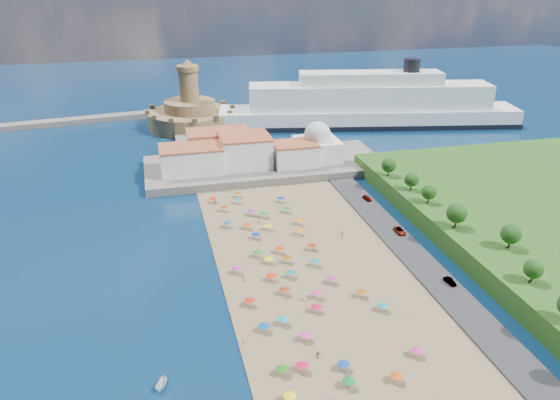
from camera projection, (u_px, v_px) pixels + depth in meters
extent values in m
plane|color=#071938|center=(288.00, 267.00, 141.75)|extent=(700.00, 700.00, 0.00)
cube|color=#59544C|center=(265.00, 166.00, 208.35)|extent=(90.00, 36.00, 3.00)
cube|color=#59544C|center=(198.00, 144.00, 234.79)|extent=(18.00, 70.00, 2.40)
cube|color=silver|center=(191.00, 160.00, 196.24)|extent=(22.00, 14.00, 9.00)
cube|color=silver|center=(245.00, 151.00, 202.02)|extent=(18.00, 16.00, 11.00)
cube|color=silver|center=(295.00, 155.00, 203.01)|extent=(16.00, 12.00, 8.00)
cube|color=silver|center=(219.00, 145.00, 211.14)|extent=(24.00, 14.00, 10.00)
cube|color=silver|center=(317.00, 149.00, 208.77)|extent=(16.00, 16.00, 8.00)
sphere|color=silver|center=(318.00, 134.00, 206.38)|extent=(10.00, 10.00, 10.00)
cylinder|color=silver|center=(318.00, 125.00, 204.86)|extent=(1.20, 1.20, 1.60)
cylinder|color=olive|center=(191.00, 119.00, 260.39)|extent=(40.00, 40.00, 8.00)
cylinder|color=olive|center=(190.00, 106.00, 257.80)|extent=(24.00, 24.00, 5.00)
cylinder|color=olive|center=(189.00, 86.00, 254.01)|extent=(9.00, 9.00, 14.00)
cylinder|color=olive|center=(187.00, 68.00, 250.75)|extent=(10.40, 10.40, 2.40)
cone|color=olive|center=(187.00, 62.00, 249.67)|extent=(6.00, 6.00, 3.00)
cube|color=black|center=(368.00, 123.00, 265.09)|extent=(145.66, 48.47, 2.32)
cube|color=white|center=(368.00, 117.00, 263.84)|extent=(144.61, 47.89, 8.59)
cube|color=white|center=(370.00, 96.00, 259.85)|extent=(115.76, 38.69, 11.46)
cube|color=white|center=(371.00, 78.00, 256.42)|extent=(68.16, 25.85, 5.73)
cylinder|color=black|center=(412.00, 65.00, 255.02)|extent=(7.64, 7.64, 5.73)
cylinder|color=gray|center=(264.00, 215.00, 168.07)|extent=(0.07, 0.07, 2.00)
cone|color=#14722E|center=(264.00, 212.00, 167.71)|extent=(2.50, 2.50, 0.60)
cylinder|color=gray|center=(383.00, 308.00, 122.76)|extent=(0.07, 0.07, 2.00)
cone|color=#108094|center=(383.00, 304.00, 122.40)|extent=(2.50, 2.50, 0.60)
cylinder|color=gray|center=(236.00, 270.00, 137.65)|extent=(0.07, 0.07, 2.00)
cone|color=#B42693|center=(236.00, 267.00, 137.29)|extent=(2.50, 2.50, 0.60)
cylinder|color=gray|center=(299.00, 222.00, 163.49)|extent=(0.07, 0.07, 2.00)
cone|color=orange|center=(299.00, 219.00, 163.14)|extent=(2.50, 2.50, 0.60)
cylinder|color=gray|center=(305.00, 337.00, 113.02)|extent=(0.07, 0.07, 2.00)
cone|color=#CC2B8A|center=(305.00, 334.00, 112.66)|extent=(2.50, 2.50, 0.60)
cylinder|color=gray|center=(283.00, 371.00, 103.62)|extent=(0.07, 0.07, 2.00)
cone|color=#247214|center=(283.00, 368.00, 103.26)|extent=(2.50, 2.50, 0.60)
cylinder|color=gray|center=(331.00, 280.00, 133.33)|extent=(0.07, 0.07, 2.00)
cone|color=#A92477|center=(332.00, 277.00, 132.98)|extent=(2.50, 2.50, 0.60)
cylinder|color=gray|center=(287.00, 210.00, 171.44)|extent=(0.07, 0.07, 2.00)
cone|color=#157740|center=(287.00, 207.00, 171.08)|extent=(2.50, 2.50, 0.60)
cylinder|color=gray|center=(247.00, 226.00, 160.75)|extent=(0.07, 0.07, 2.00)
cone|color=red|center=(247.00, 224.00, 160.39)|extent=(2.50, 2.50, 0.60)
cylinder|color=gray|center=(264.00, 328.00, 115.84)|extent=(0.07, 0.07, 2.00)
cone|color=#0A478E|center=(264.00, 325.00, 115.48)|extent=(2.50, 2.50, 0.60)
cylinder|color=gray|center=(287.00, 260.00, 142.60)|extent=(0.07, 0.07, 2.00)
cone|color=#884C0C|center=(287.00, 257.00, 142.24)|extent=(2.50, 2.50, 0.60)
cylinder|color=gray|center=(291.00, 275.00, 135.82)|extent=(0.07, 0.07, 2.00)
cone|color=#0D7A65|center=(291.00, 271.00, 135.46)|extent=(2.50, 2.50, 0.60)
cylinder|color=gray|center=(290.00, 398.00, 97.19)|extent=(0.07, 0.07, 2.00)
cone|color=yellow|center=(290.00, 394.00, 96.84)|extent=(2.50, 2.50, 0.60)
cylinder|color=gray|center=(417.00, 353.00, 108.52)|extent=(0.07, 0.07, 2.00)
cone|color=#C42A6D|center=(417.00, 349.00, 108.16)|extent=(2.50, 2.50, 0.60)
cylinder|color=gray|center=(281.00, 200.00, 178.75)|extent=(0.07, 0.07, 2.00)
cone|color=#0E1EB7|center=(281.00, 197.00, 178.39)|extent=(2.50, 2.50, 0.60)
cylinder|color=gray|center=(213.00, 200.00, 178.54)|extent=(0.07, 0.07, 2.00)
cone|color=red|center=(213.00, 198.00, 178.18)|extent=(2.50, 2.50, 0.60)
cylinder|color=gray|center=(315.00, 263.00, 141.06)|extent=(0.07, 0.07, 2.00)
cone|color=#0F7B8E|center=(315.00, 260.00, 140.71)|extent=(2.50, 2.50, 0.60)
cylinder|color=gray|center=(312.00, 247.00, 148.91)|extent=(0.07, 0.07, 2.00)
cone|color=maroon|center=(312.00, 244.00, 148.55)|extent=(2.50, 2.50, 0.60)
cylinder|color=gray|center=(396.00, 378.00, 101.86)|extent=(0.07, 0.07, 2.00)
cone|color=#CF4910|center=(397.00, 375.00, 101.51)|extent=(2.50, 2.50, 0.60)
cylinder|color=gray|center=(251.00, 213.00, 169.56)|extent=(0.07, 0.07, 2.00)
cone|color=purple|center=(251.00, 210.00, 169.20)|extent=(2.50, 2.50, 0.60)
cylinder|color=gray|center=(271.00, 278.00, 134.46)|extent=(0.07, 0.07, 2.00)
cone|color=red|center=(271.00, 275.00, 134.10)|extent=(2.50, 2.50, 0.60)
cylinder|color=gray|center=(256.00, 236.00, 154.98)|extent=(0.07, 0.07, 2.00)
cone|color=#0C249F|center=(256.00, 233.00, 154.62)|extent=(2.50, 2.50, 0.60)
cylinder|color=gray|center=(302.00, 368.00, 104.53)|extent=(0.07, 0.07, 2.00)
cone|color=#CA103E|center=(302.00, 364.00, 104.17)|extent=(2.50, 2.50, 0.60)
cylinder|color=gray|center=(238.00, 195.00, 182.75)|extent=(0.07, 0.07, 2.00)
cone|color=#7C560B|center=(238.00, 192.00, 182.39)|extent=(2.50, 2.50, 0.60)
cylinder|color=gray|center=(317.00, 295.00, 127.43)|extent=(0.07, 0.07, 2.00)
cone|color=#CC2B76|center=(317.00, 292.00, 127.07)|extent=(2.50, 2.50, 0.60)
cylinder|color=gray|center=(227.00, 225.00, 161.74)|extent=(0.07, 0.07, 2.00)
cone|color=navy|center=(227.00, 222.00, 161.38)|extent=(2.50, 2.50, 0.60)
cylinder|color=gray|center=(224.00, 209.00, 172.21)|extent=(0.07, 0.07, 2.00)
cone|color=#94350D|center=(224.00, 206.00, 171.85)|extent=(2.50, 2.50, 0.60)
cylinder|color=gray|center=(343.00, 366.00, 104.87)|extent=(0.07, 0.07, 2.00)
cone|color=#0D3BB4|center=(344.00, 363.00, 104.51)|extent=(2.50, 2.50, 0.60)
cylinder|color=gray|center=(279.00, 250.00, 147.39)|extent=(0.07, 0.07, 2.00)
cone|color=red|center=(279.00, 247.00, 147.03)|extent=(2.50, 2.50, 0.60)
cylinder|color=gray|center=(362.00, 294.00, 127.89)|extent=(0.07, 0.07, 2.00)
cone|color=#91540D|center=(362.00, 291.00, 127.53)|extent=(2.50, 2.50, 0.60)
cylinder|color=gray|center=(257.00, 254.00, 145.20)|extent=(0.07, 0.07, 2.00)
cone|color=#217C16|center=(257.00, 252.00, 144.84)|extent=(2.50, 2.50, 0.60)
cylinder|color=gray|center=(238.00, 201.00, 177.75)|extent=(0.07, 0.07, 2.00)
cone|color=#0E8374|center=(237.00, 199.00, 177.39)|extent=(2.50, 2.50, 0.60)
cylinder|color=gray|center=(285.00, 291.00, 128.84)|extent=(0.07, 0.07, 2.00)
cone|color=#91330D|center=(285.00, 288.00, 128.48)|extent=(2.50, 2.50, 0.60)
cylinder|color=gray|center=(283.00, 321.00, 118.03)|extent=(0.07, 0.07, 2.00)
cone|color=teal|center=(283.00, 318.00, 117.67)|extent=(2.50, 2.50, 0.60)
cylinder|color=gray|center=(268.00, 261.00, 142.19)|extent=(0.07, 0.07, 2.00)
cone|color=yellow|center=(268.00, 258.00, 141.83)|extent=(2.50, 2.50, 0.60)
cylinder|color=gray|center=(268.00, 227.00, 160.09)|extent=(0.07, 0.07, 2.00)
cone|color=#D8E00C|center=(268.00, 225.00, 159.73)|extent=(2.50, 2.50, 0.60)
cylinder|color=gray|center=(317.00, 309.00, 122.39)|extent=(0.07, 0.07, 2.00)
cone|color=#C50F3C|center=(317.00, 305.00, 122.03)|extent=(2.50, 2.50, 0.60)
cylinder|color=gray|center=(250.00, 303.00, 124.56)|extent=(0.07, 0.07, 2.00)
cone|color=red|center=(250.00, 299.00, 124.20)|extent=(2.50, 2.50, 0.60)
cylinder|color=gray|center=(299.00, 232.00, 157.33)|extent=(0.07, 0.07, 2.00)
cone|color=orange|center=(299.00, 229.00, 156.97)|extent=(2.50, 2.50, 0.60)
cylinder|color=gray|center=(349.00, 384.00, 100.59)|extent=(0.07, 0.07, 2.00)
cone|color=#12652B|center=(349.00, 380.00, 100.23)|extent=(2.50, 2.50, 0.60)
imported|color=tan|center=(243.00, 341.00, 112.24)|extent=(0.42, 0.60, 1.56)
imported|color=tan|center=(315.00, 248.00, 149.09)|extent=(0.48, 0.64, 1.59)
imported|color=tan|center=(318.00, 355.00, 108.33)|extent=(1.59, 0.73, 1.65)
imported|color=tan|center=(244.00, 278.00, 134.36)|extent=(0.90, 1.02, 1.76)
imported|color=tan|center=(215.00, 201.00, 178.59)|extent=(1.05, 0.87, 1.67)
imported|color=tan|center=(342.00, 233.00, 156.79)|extent=(0.58, 1.62, 1.72)
imported|color=tan|center=(259.00, 220.00, 164.57)|extent=(1.14, 1.15, 1.87)
imported|color=tan|center=(303.00, 297.00, 126.83)|extent=(0.99, 0.87, 1.71)
imported|color=tan|center=(210.00, 231.00, 158.24)|extent=(1.27, 0.99, 1.72)
imported|color=tan|center=(277.00, 207.00, 173.78)|extent=(1.24, 1.05, 1.66)
imported|color=white|center=(161.00, 385.00, 101.00)|extent=(2.88, 4.13, 1.49)
imported|color=gray|center=(400.00, 231.00, 157.80)|extent=(2.35, 4.97, 1.37)
imported|color=gray|center=(367.00, 198.00, 179.82)|extent=(2.13, 4.23, 1.38)
imported|color=gray|center=(450.00, 281.00, 132.83)|extent=(1.82, 3.96, 1.26)
cylinder|color=#382314|center=(532.00, 277.00, 123.35)|extent=(0.50, 0.50, 2.47)
sphere|color=#14380F|center=(534.00, 269.00, 122.46)|extent=(4.44, 4.44, 4.44)
cylinder|color=#382314|center=(509.00, 243.00, 138.05)|extent=(0.50, 0.50, 2.85)
sphere|color=#14380F|center=(511.00, 234.00, 137.03)|extent=(5.13, 5.13, 5.13)
cylinder|color=#382314|center=(456.00, 222.00, 148.77)|extent=(0.50, 0.50, 3.11)
sphere|color=#14380F|center=(457.00, 213.00, 147.65)|extent=(5.59, 5.59, 5.59)
cylinder|color=#382314|center=(428.00, 199.00, 164.16)|extent=(0.50, 0.50, 2.54)
sphere|color=#14380F|center=(429.00, 192.00, 163.25)|extent=(4.57, 4.57, 4.57)
cylinder|color=#382314|center=(411.00, 186.00, 173.57)|extent=(0.50, 0.50, 2.54)
sphere|color=#14380F|center=(412.00, 180.00, 172.66)|extent=(4.56, 4.56, 4.56)
cylinder|color=#382314|center=(388.00, 172.00, 185.14)|extent=(0.50, 0.50, 2.78)
sphere|color=#14380F|center=(389.00, 165.00, 184.15)|extent=(5.00, 5.00, 5.00)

